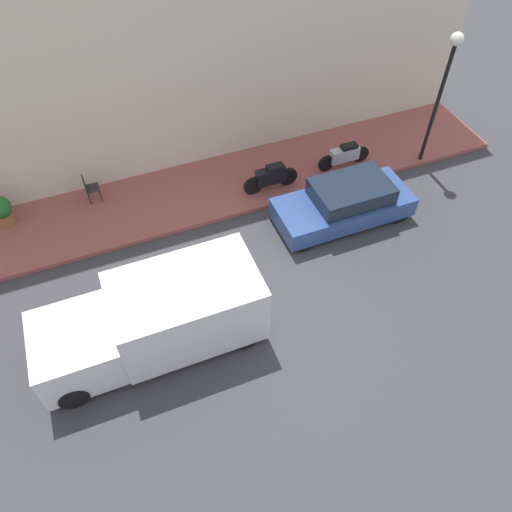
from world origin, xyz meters
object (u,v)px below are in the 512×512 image
scooter_silver (345,155)px  cafe_chair (89,187)px  delivery_van (154,319)px  motorcycle_black (271,177)px  parked_car (345,203)px  streetlamp (446,75)px  potted_plant (1,210)px

scooter_silver → cafe_chair: bearing=80.1°
delivery_van → motorcycle_black: delivery_van is taller
scooter_silver → delivery_van: bearing=120.0°
cafe_chair → parked_car: bearing=-116.7°
streetlamp → potted_plant: streetlamp is taller
motorcycle_black → potted_plant: 7.88m
potted_plant → parked_car: bearing=-109.8°
parked_car → scooter_silver: parked_car is taller
parked_car → delivery_van: bearing=109.2°
parked_car → delivery_van: 6.51m
parked_car → scooter_silver: (2.04, -1.10, -0.05)m
delivery_van → cafe_chair: size_ratio=5.88×
delivery_van → motorcycle_black: (4.01, -4.60, -0.37)m
motorcycle_black → potted_plant: bearing=79.3°
motorcycle_black → delivery_van: bearing=131.1°
delivery_van → streetlamp: bearing=-70.1°
motorcycle_black → cafe_chair: (1.54, 5.25, 0.04)m
motorcycle_black → parked_car: bearing=-140.7°
potted_plant → cafe_chair: potted_plant is taller
motorcycle_black → cafe_chair: size_ratio=2.01×
streetlamp → parked_car: bearing=111.1°
scooter_silver → parked_car: bearing=151.7°
potted_plant → cafe_chair: size_ratio=1.07×
parked_car → motorcycle_black: parked_car is taller
parked_car → motorcycle_black: 2.42m
streetlamp → cafe_chair: (2.00, 10.44, -2.47)m
delivery_van → potted_plant: (5.48, 3.14, -0.33)m
delivery_van → streetlamp: streetlamp is taller
streetlamp → cafe_chair: size_ratio=4.82×
scooter_silver → motorcycle_black: (-0.17, 2.64, 0.04)m
delivery_van → cafe_chair: delivery_van is taller
parked_car → streetlamp: size_ratio=0.94×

